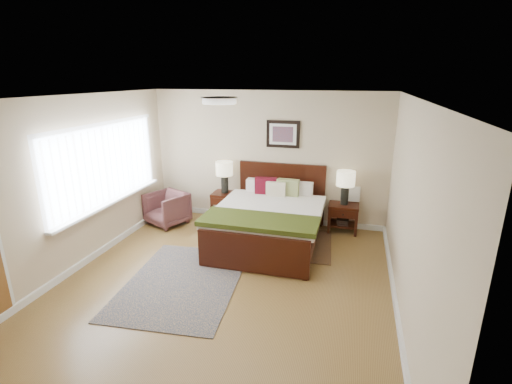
# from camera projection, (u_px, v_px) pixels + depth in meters

# --- Properties ---
(floor) EXTENTS (5.00, 5.00, 0.00)m
(floor) POSITION_uv_depth(u_px,v_px,m) (225.00, 283.00, 5.12)
(floor) COLOR brown
(floor) RESTS_ON ground
(back_wall) EXTENTS (4.50, 0.04, 2.50)m
(back_wall) POSITION_uv_depth(u_px,v_px,m) (267.00, 158.00, 7.05)
(back_wall) COLOR #C0AB8B
(back_wall) RESTS_ON ground
(front_wall) EXTENTS (4.50, 0.04, 2.50)m
(front_wall) POSITION_uv_depth(u_px,v_px,m) (91.00, 312.00, 2.44)
(front_wall) COLOR #C0AB8B
(front_wall) RESTS_ON ground
(left_wall) EXTENTS (0.04, 5.00, 2.50)m
(left_wall) POSITION_uv_depth(u_px,v_px,m) (74.00, 185.00, 5.31)
(left_wall) COLOR #C0AB8B
(left_wall) RESTS_ON ground
(right_wall) EXTENTS (0.04, 5.00, 2.50)m
(right_wall) POSITION_uv_depth(u_px,v_px,m) (410.00, 214.00, 4.18)
(right_wall) COLOR #C0AB8B
(right_wall) RESTS_ON ground
(ceiling) EXTENTS (4.50, 5.00, 0.02)m
(ceiling) POSITION_uv_depth(u_px,v_px,m) (219.00, 97.00, 4.37)
(ceiling) COLOR white
(ceiling) RESTS_ON back_wall
(window) EXTENTS (0.11, 2.72, 1.32)m
(window) POSITION_uv_depth(u_px,v_px,m) (107.00, 166.00, 5.90)
(window) COLOR silver
(window) RESTS_ON left_wall
(ceil_fixture) EXTENTS (0.44, 0.44, 0.08)m
(ceil_fixture) POSITION_uv_depth(u_px,v_px,m) (219.00, 100.00, 4.38)
(ceil_fixture) COLOR white
(ceil_fixture) RESTS_ON ceiling
(bed) EXTENTS (1.77, 2.15, 1.15)m
(bed) POSITION_uv_depth(u_px,v_px,m) (270.00, 214.00, 6.22)
(bed) COLOR black
(bed) RESTS_ON ground
(wall_art) EXTENTS (0.62, 0.05, 0.50)m
(wall_art) POSITION_uv_depth(u_px,v_px,m) (283.00, 134.00, 6.81)
(wall_art) COLOR black
(wall_art) RESTS_ON back_wall
(nightstand_left) EXTENTS (0.47, 0.43, 0.56)m
(nightstand_left) POSITION_uv_depth(u_px,v_px,m) (225.00, 199.00, 7.26)
(nightstand_left) COLOR black
(nightstand_left) RESTS_ON ground
(nightstand_right) EXTENTS (0.53, 0.40, 0.53)m
(nightstand_right) POSITION_uv_depth(u_px,v_px,m) (343.00, 215.00, 6.73)
(nightstand_right) COLOR black
(nightstand_right) RESTS_ON ground
(lamp_left) EXTENTS (0.33, 0.33, 0.61)m
(lamp_left) POSITION_uv_depth(u_px,v_px,m) (224.00, 172.00, 7.11)
(lamp_left) COLOR black
(lamp_left) RESTS_ON nightstand_left
(lamp_right) EXTENTS (0.33, 0.33, 0.61)m
(lamp_right) POSITION_uv_depth(u_px,v_px,m) (346.00, 182.00, 6.56)
(lamp_right) COLOR black
(lamp_right) RESTS_ON nightstand_right
(armchair) EXTENTS (0.89, 0.90, 0.62)m
(armchair) POSITION_uv_depth(u_px,v_px,m) (167.00, 209.00, 7.11)
(armchair) COLOR brown
(armchair) RESTS_ON ground
(rug_persian) EXTENTS (1.67, 2.23, 0.01)m
(rug_persian) POSITION_uv_depth(u_px,v_px,m) (183.00, 282.00, 5.14)
(rug_persian) COLOR #0B1E3B
(rug_persian) RESTS_ON ground
(rug_navy) EXTENTS (0.97, 1.37, 0.01)m
(rug_navy) POSITION_uv_depth(u_px,v_px,m) (305.00, 244.00, 6.29)
(rug_navy) COLOR black
(rug_navy) RESTS_ON ground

